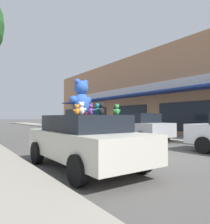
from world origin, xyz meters
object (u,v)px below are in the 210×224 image
at_px(teddy_bear_green, 117,110).
at_px(teddy_bear_orange, 77,110).
at_px(plush_art_car, 84,140).
at_px(parked_car_far_center, 136,126).
at_px(teddy_bear_purple, 91,109).
at_px(teddy_bear_black, 101,109).
at_px(teddy_bear_white, 82,109).
at_px(teddy_bear_cream, 78,109).
at_px(teddy_bear_giant, 81,98).
at_px(teddy_bear_teal, 98,109).
at_px(teddy_bear_red, 85,111).

height_order(teddy_bear_green, teddy_bear_orange, teddy_bear_green).
height_order(plush_art_car, parked_car_far_center, parked_car_far_center).
bearing_deg(teddy_bear_purple, parked_car_far_center, -77.94).
bearing_deg(teddy_bear_black, teddy_bear_orange, 0.32).
height_order(teddy_bear_white, parked_car_far_center, teddy_bear_white).
distance_m(teddy_bear_purple, teddy_bear_cream, 0.43).
bearing_deg(parked_car_far_center, teddy_bear_giant, -144.03).
height_order(plush_art_car, teddy_bear_green, teddy_bear_green).
relative_size(teddy_bear_teal, parked_car_far_center, 0.08).
distance_m(teddy_bear_purple, teddy_bear_red, 0.50).
relative_size(plush_art_car, teddy_bear_teal, 12.32).
xyz_separation_m(teddy_bear_giant, teddy_bear_green, (0.57, -0.83, -0.33)).
bearing_deg(plush_art_car, teddy_bear_cream, 83.88).
height_order(teddy_bear_black, teddy_bear_red, teddy_bear_black).
xyz_separation_m(teddy_bear_purple, teddy_bear_white, (-0.84, -1.02, -0.02)).
distance_m(teddy_bear_white, teddy_bear_red, 1.78).
xyz_separation_m(teddy_bear_black, teddy_bear_teal, (0.02, 0.21, -0.00)).
bearing_deg(parked_car_far_center, teddy_bear_purple, -144.51).
bearing_deg(teddy_bear_giant, teddy_bear_purple, -150.91).
distance_m(teddy_bear_purple, teddy_bear_teal, 0.58).
relative_size(teddy_bear_purple, teddy_bear_teal, 1.10).
relative_size(teddy_bear_orange, parked_car_far_center, 0.06).
height_order(teddy_bear_purple, teddy_bear_cream, same).
bearing_deg(teddy_bear_black, teddy_bear_cream, -86.47).
bearing_deg(teddy_bear_teal, teddy_bear_black, 80.13).
bearing_deg(parked_car_far_center, teddy_bear_black, -139.90).
height_order(teddy_bear_giant, teddy_bear_black, teddy_bear_giant).
bearing_deg(teddy_bear_orange, parked_car_far_center, -120.21).
bearing_deg(teddy_bear_red, teddy_bear_black, 124.39).
relative_size(teddy_bear_black, teddy_bear_cream, 0.92).
relative_size(teddy_bear_red, parked_car_far_center, 0.08).
distance_m(plush_art_car, teddy_bear_giant, 1.13).
height_order(teddy_bear_cream, teddy_bear_green, teddy_bear_cream).
bearing_deg(teddy_bear_giant, teddy_bear_black, 135.71).
relative_size(plush_art_car, parked_car_far_center, 0.98).
relative_size(teddy_bear_purple, teddy_bear_red, 1.11).
distance_m(teddy_bear_purple, parked_car_far_center, 6.47).
xyz_separation_m(teddy_bear_white, teddy_bear_red, (0.93, 1.51, 0.01)).
bearing_deg(plush_art_car, teddy_bear_orange, -132.78).
bearing_deg(teddy_bear_teal, teddy_bear_white, 25.54).
height_order(teddy_bear_cream, teddy_bear_orange, teddy_bear_cream).
relative_size(teddy_bear_teal, teddy_bear_green, 1.22).
relative_size(teddy_bear_giant, teddy_bear_white, 3.00).
xyz_separation_m(teddy_bear_orange, parked_car_far_center, (6.23, 4.80, -0.72)).
height_order(teddy_bear_teal, teddy_bear_orange, teddy_bear_teal).
xyz_separation_m(plush_art_car, teddy_bear_black, (0.35, -0.28, 0.82)).
bearing_deg(teddy_bear_purple, teddy_bear_cream, 66.75).
xyz_separation_m(teddy_bear_teal, teddy_bear_red, (0.19, 1.07, -0.00)).
bearing_deg(teddy_bear_orange, teddy_bear_cream, -95.61).
distance_m(teddy_bear_purple, teddy_bear_white, 1.32).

